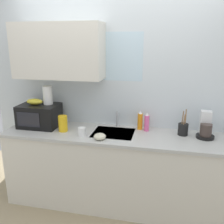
# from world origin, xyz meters

# --- Properties ---
(kitchen_wall_assembly) EXTENTS (3.25, 0.42, 2.50)m
(kitchen_wall_assembly) POSITION_xyz_m (-0.13, 0.31, 1.36)
(kitchen_wall_assembly) COLOR silver
(kitchen_wall_assembly) RESTS_ON ground
(counter_unit) EXTENTS (2.48, 0.63, 0.90)m
(counter_unit) POSITION_xyz_m (0.00, 0.00, 0.46)
(counter_unit) COLOR silver
(counter_unit) RESTS_ON ground
(sink_faucet) EXTENTS (0.03, 0.03, 0.19)m
(sink_faucet) POSITION_xyz_m (0.01, 0.24, 0.99)
(sink_faucet) COLOR #B2B5BA
(sink_faucet) RESTS_ON counter_unit
(microwave) EXTENTS (0.46, 0.35, 0.27)m
(microwave) POSITION_xyz_m (-0.91, 0.05, 1.04)
(microwave) COLOR black
(microwave) RESTS_ON counter_unit
(banana_bunch) EXTENTS (0.20, 0.11, 0.07)m
(banana_bunch) POSITION_xyz_m (-0.96, 0.05, 1.20)
(banana_bunch) COLOR gold
(banana_bunch) RESTS_ON microwave
(paper_towel_roll) EXTENTS (0.11, 0.11, 0.22)m
(paper_towel_roll) POSITION_xyz_m (-0.81, 0.10, 1.28)
(paper_towel_roll) COLOR white
(paper_towel_roll) RESTS_ON microwave
(coffee_maker) EXTENTS (0.19, 0.21, 0.28)m
(coffee_maker) POSITION_xyz_m (1.01, 0.11, 1.00)
(coffee_maker) COLOR black
(coffee_maker) RESTS_ON counter_unit
(dish_soap_bottle_orange) EXTENTS (0.06, 0.06, 0.23)m
(dish_soap_bottle_orange) POSITION_xyz_m (0.29, 0.20, 1.01)
(dish_soap_bottle_orange) COLOR orange
(dish_soap_bottle_orange) RESTS_ON counter_unit
(dish_soap_bottle_pink) EXTENTS (0.06, 0.06, 0.22)m
(dish_soap_bottle_pink) POSITION_xyz_m (0.37, 0.16, 1.00)
(dish_soap_bottle_pink) COLOR #E55999
(dish_soap_bottle_pink) RESTS_ON counter_unit
(cereal_canister) EXTENTS (0.10, 0.10, 0.18)m
(cereal_canister) POSITION_xyz_m (-0.57, -0.05, 0.99)
(cereal_canister) COLOR gold
(cereal_canister) RESTS_ON counter_unit
(mug_white) EXTENTS (0.08, 0.08, 0.09)m
(mug_white) POSITION_xyz_m (-0.31, -0.14, 0.95)
(mug_white) COLOR white
(mug_white) RESTS_ON counter_unit
(utensil_crock) EXTENTS (0.11, 0.11, 0.29)m
(utensil_crock) POSITION_xyz_m (0.78, 0.12, 0.97)
(utensil_crock) COLOR black
(utensil_crock) RESTS_ON counter_unit
(small_bowl) EXTENTS (0.13, 0.13, 0.06)m
(small_bowl) POSITION_xyz_m (-0.09, -0.20, 0.93)
(small_bowl) COLOR beige
(small_bowl) RESTS_ON counter_unit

